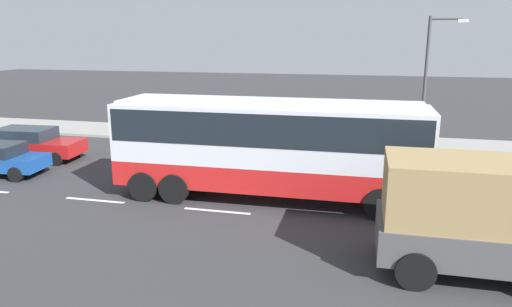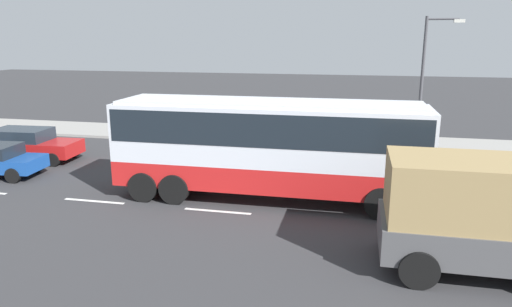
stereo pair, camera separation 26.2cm
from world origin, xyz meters
name	(u,v)px [view 1 (the left image)]	position (x,y,z in m)	size (l,w,h in m)	color
ground_plane	(240,189)	(0.00, 0.00, 0.00)	(120.00, 120.00, 0.00)	#333335
sidewalk_curb	(283,138)	(0.00, 9.57, 0.07)	(80.00, 4.00, 0.15)	gray
lane_centreline	(183,208)	(-1.40, -2.49, 0.00)	(31.58, 0.16, 0.01)	white
coach_bus	(268,140)	(1.32, -0.81, 2.26)	(11.26, 2.87, 3.66)	red
car_red_compact	(31,143)	(-11.23, 2.18, 0.82)	(4.88, 2.25, 1.56)	#B21919
pedestrian_near_curb	(359,122)	(4.36, 9.94, 1.16)	(0.32, 0.32, 1.74)	brown
street_lamp	(430,74)	(7.73, 8.27, 4.05)	(1.84, 0.24, 6.74)	#47474C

